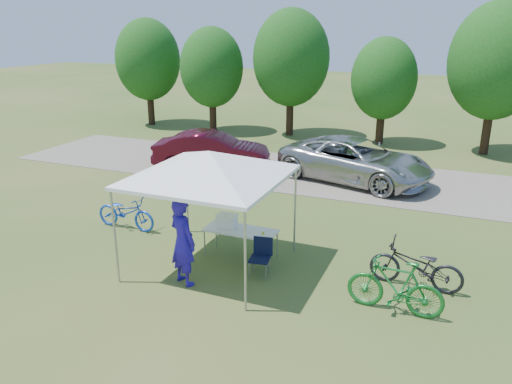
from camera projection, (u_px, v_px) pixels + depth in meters
ground at (212, 265)px, 11.62m from camera, size 100.00×100.00×0.00m
gravel_strip at (311, 174)px, 18.61m from camera, size 24.00×5.00×0.02m
canopy at (209, 154)px, 10.77m from camera, size 4.53×4.53×3.00m
treeline at (345, 65)px, 22.89m from camera, size 24.89×4.28×6.30m
folding_table at (241, 231)px, 11.81m from camera, size 1.72×0.72×0.71m
folding_chair at (261, 253)px, 11.05m from camera, size 0.50×0.51×0.85m
cooler at (227, 221)px, 11.87m from camera, size 0.46×0.32×0.34m
ice_cream_cup at (263, 233)px, 11.52m from camera, size 0.07×0.07×0.05m
cyclist at (183, 242)px, 10.52m from camera, size 0.83×0.71×1.94m
bike_blue at (126, 212)px, 13.54m from camera, size 1.80×0.65×0.94m
bike_green at (395, 286)px, 9.55m from camera, size 1.87×0.59×1.11m
bike_dark at (416, 266)px, 10.46m from camera, size 1.96×0.76×1.02m
minivan at (355, 160)px, 17.55m from camera, size 5.87×3.84×1.50m
sedan at (212, 151)px, 18.98m from camera, size 4.61×2.67×1.44m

